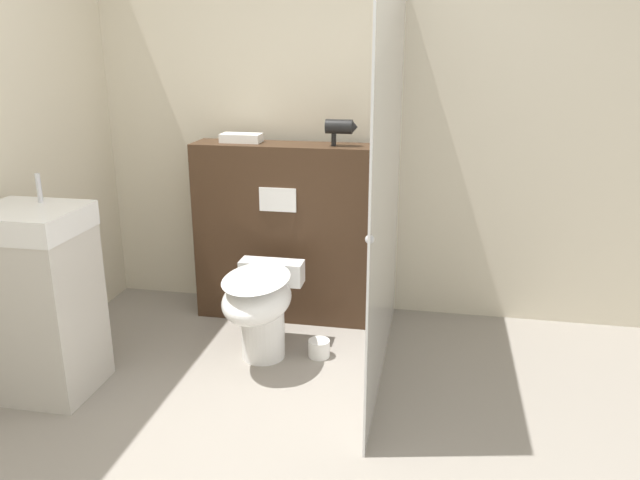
{
  "coord_description": "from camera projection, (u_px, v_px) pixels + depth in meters",
  "views": [
    {
      "loc": [
        0.72,
        -1.69,
        1.65
      ],
      "look_at": [
        0.15,
        1.25,
        0.71
      ],
      "focal_mm": 35.0,
      "sensor_mm": 36.0,
      "label": 1
    }
  ],
  "objects": [
    {
      "name": "sink_vanity",
      "position": [
        39.0,
        302.0,
        2.99
      ],
      "size": [
        0.48,
        0.42,
        1.07
      ],
      "color": "beige",
      "rests_on": "ground_plane"
    },
    {
      "name": "folded_towel",
      "position": [
        241.0,
        138.0,
        3.71
      ],
      "size": [
        0.24,
        0.12,
        0.05
      ],
      "color": "white",
      "rests_on": "partition_panel"
    },
    {
      "name": "shower_glass",
      "position": [
        388.0,
        186.0,
        3.04
      ],
      "size": [
        0.04,
        1.56,
        1.97
      ],
      "color": "silver",
      "rests_on": "ground_plane"
    },
    {
      "name": "spare_toilet_roll",
      "position": [
        319.0,
        348.0,
        3.43
      ],
      "size": [
        0.12,
        0.12,
        0.1
      ],
      "color": "white",
      "rests_on": "ground_plane"
    },
    {
      "name": "toilet",
      "position": [
        260.0,
        304.0,
        3.31
      ],
      "size": [
        0.36,
        0.62,
        0.51
      ],
      "color": "white",
      "rests_on": "ground_plane"
    },
    {
      "name": "wall_back",
      "position": [
        322.0,
        113.0,
        3.8
      ],
      "size": [
        8.0,
        0.06,
        2.5
      ],
      "color": "beige",
      "rests_on": "ground_plane"
    },
    {
      "name": "partition_panel",
      "position": [
        284.0,
        233.0,
        3.82
      ],
      "size": [
        1.08,
        0.27,
        1.09
      ],
      "color": "#3D2819",
      "rests_on": "ground_plane"
    },
    {
      "name": "hair_drier",
      "position": [
        341.0,
        127.0,
        3.54
      ],
      "size": [
        0.18,
        0.08,
        0.15
      ],
      "color": "black",
      "rests_on": "partition_panel"
    }
  ]
}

